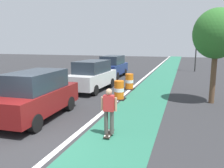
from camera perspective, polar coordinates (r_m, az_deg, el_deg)
name	(u,v)px	position (r m, az deg, el deg)	size (l,w,h in m)	color
ground_plane	(35,145)	(7.97, -18.80, -14.18)	(100.00, 100.00, 0.00)	#2D2D30
bike_lane_strip	(156,85)	(18.17, 10.95, -0.16)	(2.50, 80.00, 0.01)	#286B51
lane_divider_stripe	(137,84)	(18.40, 6.31, 0.09)	(0.20, 80.00, 0.01)	silver
skateboarder_on_lane	(109,111)	(7.94, -0.77, -6.68)	(0.57, 0.81, 1.69)	black
parked_suv_nearest	(36,95)	(10.28, -18.39, -2.58)	(2.08, 4.68, 2.04)	maroon
parked_suv_second	(92,75)	(15.63, -4.94, 2.15)	(2.09, 4.68, 2.04)	silver
parked_suv_third	(113,66)	(21.75, 0.16, 4.45)	(1.94, 4.61, 2.04)	navy
traffic_barrel_front	(119,90)	(13.15, 1.77, -1.58)	(0.73, 0.73, 1.09)	orange
traffic_barrel_mid	(129,82)	(16.09, 4.35, 0.57)	(0.73, 0.73, 1.09)	orange
traffic_light_corner	(197,40)	(27.69, 20.45, 10.17)	(0.41, 0.32, 5.10)	#2D2D2D
street_tree_sidewalk	(217,34)	(13.22, 24.70, 11.25)	(2.40, 2.40, 5.00)	brown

